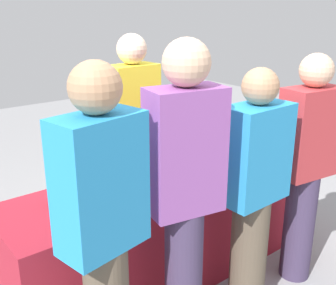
# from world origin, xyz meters

# --- Properties ---
(ground_plane) EXTENTS (12.00, 12.00, 0.00)m
(ground_plane) POSITION_xyz_m (0.00, 0.00, 0.00)
(ground_plane) COLOR gray
(tasting_table) EXTENTS (2.31, 0.66, 0.78)m
(tasting_table) POSITION_xyz_m (0.00, 0.00, 0.39)
(tasting_table) COLOR maroon
(tasting_table) RESTS_ON ground_plane
(wine_bottle_0) EXTENTS (0.08, 0.08, 0.31)m
(wine_bottle_0) POSITION_xyz_m (-0.77, 0.09, 0.89)
(wine_bottle_0) COLOR black
(wine_bottle_0) RESTS_ON tasting_table
(wine_bottle_1) EXTENTS (0.07, 0.07, 0.31)m
(wine_bottle_1) POSITION_xyz_m (-0.06, 0.18, 0.88)
(wine_bottle_1) COLOR black
(wine_bottle_1) RESTS_ON tasting_table
(wine_bottle_2) EXTENTS (0.07, 0.07, 0.31)m
(wine_bottle_2) POSITION_xyz_m (0.42, 0.16, 0.88)
(wine_bottle_2) COLOR black
(wine_bottle_2) RESTS_ON tasting_table
(wine_bottle_3) EXTENTS (0.07, 0.07, 0.32)m
(wine_bottle_3) POSITION_xyz_m (0.57, 0.15, 0.89)
(wine_bottle_3) COLOR black
(wine_bottle_3) RESTS_ON tasting_table
(wine_bottle_4) EXTENTS (0.08, 0.08, 0.31)m
(wine_bottle_4) POSITION_xyz_m (0.84, 0.10, 0.89)
(wine_bottle_4) COLOR black
(wine_bottle_4) RESTS_ON tasting_table
(wine_glass_0) EXTENTS (0.07, 0.07, 0.13)m
(wine_glass_0) POSITION_xyz_m (-0.83, -0.13, 0.87)
(wine_glass_0) COLOR silver
(wine_glass_0) RESTS_ON tasting_table
(wine_glass_1) EXTENTS (0.07, 0.07, 0.14)m
(wine_glass_1) POSITION_xyz_m (-0.71, -0.15, 0.88)
(wine_glass_1) COLOR silver
(wine_glass_1) RESTS_ON tasting_table
(wine_glass_2) EXTENTS (0.06, 0.06, 0.13)m
(wine_glass_2) POSITION_xyz_m (-0.55, -0.05, 0.87)
(wine_glass_2) COLOR silver
(wine_glass_2) RESTS_ON tasting_table
(wine_glass_3) EXTENTS (0.07, 0.07, 0.14)m
(wine_glass_3) POSITION_xyz_m (0.08, -0.18, 0.87)
(wine_glass_3) COLOR silver
(wine_glass_3) RESTS_ON tasting_table
(wine_glass_4) EXTENTS (0.06, 0.06, 0.13)m
(wine_glass_4) POSITION_xyz_m (0.62, -0.11, 0.86)
(wine_glass_4) COLOR silver
(wine_glass_4) RESTS_ON tasting_table
(wine_glass_5) EXTENTS (0.07, 0.07, 0.13)m
(wine_glass_5) POSITION_xyz_m (0.81, -0.16, 0.87)
(wine_glass_5) COLOR silver
(wine_glass_5) RESTS_ON tasting_table
(ice_bucket) EXTENTS (0.24, 0.24, 0.16)m
(ice_bucket) POSITION_xyz_m (0.64, -0.03, 0.86)
(ice_bucket) COLOR silver
(ice_bucket) RESTS_ON tasting_table
(server_pouring) EXTENTS (0.39, 0.23, 1.71)m
(server_pouring) POSITION_xyz_m (0.10, 0.55, 0.94)
(server_pouring) COLOR black
(server_pouring) RESTS_ON ground_plane
(guest_0) EXTENTS (0.43, 0.29, 1.70)m
(guest_0) POSITION_xyz_m (-0.83, -0.57, 0.93)
(guest_0) COLOR brown
(guest_0) RESTS_ON ground_plane
(guest_1) EXTENTS (0.42, 0.28, 1.76)m
(guest_1) POSITION_xyz_m (-0.34, -0.57, 0.97)
(guest_1) COLOR #3F3351
(guest_1) RESTS_ON ground_plane
(guest_2) EXTENTS (0.43, 0.24, 1.58)m
(guest_2) POSITION_xyz_m (0.18, -0.59, 0.84)
(guest_2) COLOR brown
(guest_2) RESTS_ON ground_plane
(guest_3) EXTENTS (0.42, 0.27, 1.62)m
(guest_3) POSITION_xyz_m (0.72, -0.60, 0.88)
(guest_3) COLOR #3F3351
(guest_3) RESTS_ON ground_plane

